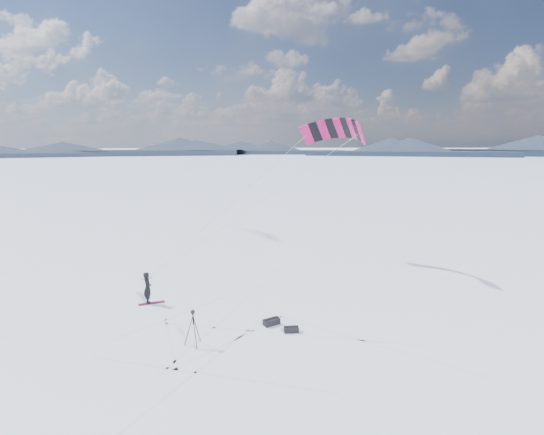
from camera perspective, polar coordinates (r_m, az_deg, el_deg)
name	(u,v)px	position (r m, az deg, el deg)	size (l,w,h in m)	color
ground	(214,332)	(18.68, -8.41, -16.14)	(1800.00, 1800.00, 0.00)	white
horizon_hills	(212,270)	(17.56, -8.67, -7.57)	(704.84, 706.81, 8.00)	black
snow_tracks	(208,340)	(18.04, -9.32, -17.16)	(17.62, 14.39, 0.01)	silver
snowkiter	(149,303)	(22.49, -17.45, -11.77)	(0.63, 0.41, 1.73)	black
snowboard	(152,303)	(22.41, -17.02, -11.78)	(1.36, 0.25, 0.04)	maroon
tripod	(193,323)	(17.33, -11.35, -14.76)	(0.73, 0.68, 1.56)	black
gear_bag_a	(272,322)	(19.12, -0.07, -14.85)	(0.83, 0.51, 0.34)	black
gear_bag_b	(291,329)	(18.49, 2.81, -15.87)	(0.72, 0.47, 0.30)	black
power_kite	(335,131)	(28.30, 9.16, 12.27)	(14.37, 6.74, 8.80)	#C40F59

